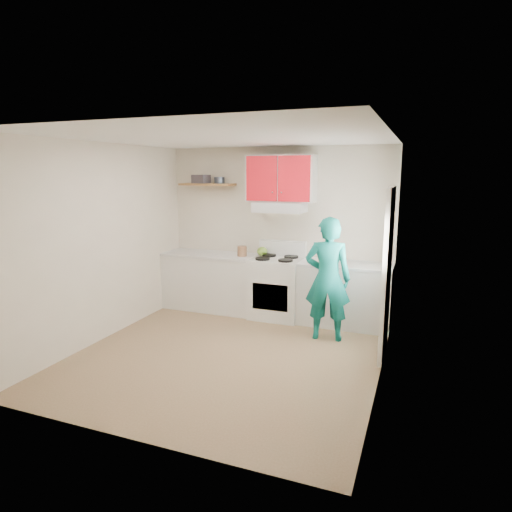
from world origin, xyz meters
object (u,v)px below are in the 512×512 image
at_px(tin, 219,180).
at_px(kettle, 262,251).
at_px(person, 328,279).
at_px(crock, 242,252).
at_px(stove, 277,288).

bearing_deg(tin, kettle, 0.16).
relative_size(tin, person, 0.10).
bearing_deg(tin, person, -21.77).
relative_size(tin, crock, 0.93).
bearing_deg(crock, person, -22.74).
relative_size(stove, tin, 5.52).
xyz_separation_m(tin, kettle, (0.72, 0.00, -1.10)).
distance_m(kettle, crock, 0.32).
distance_m(crock, person, 1.62).
distance_m(kettle, person, 1.44).
xyz_separation_m(stove, tin, (-1.02, 0.15, 1.63)).
height_order(kettle, person, person).
xyz_separation_m(stove, crock, (-0.58, -0.00, 0.53)).
height_order(tin, kettle, tin).
bearing_deg(tin, crock, -18.42).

